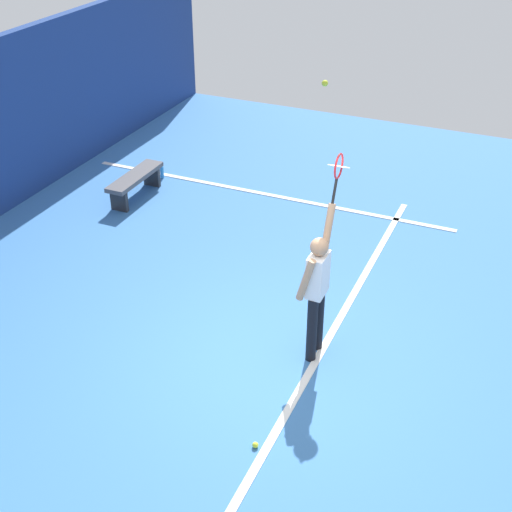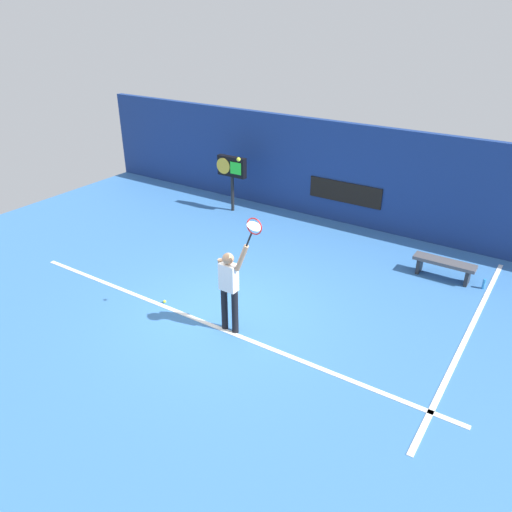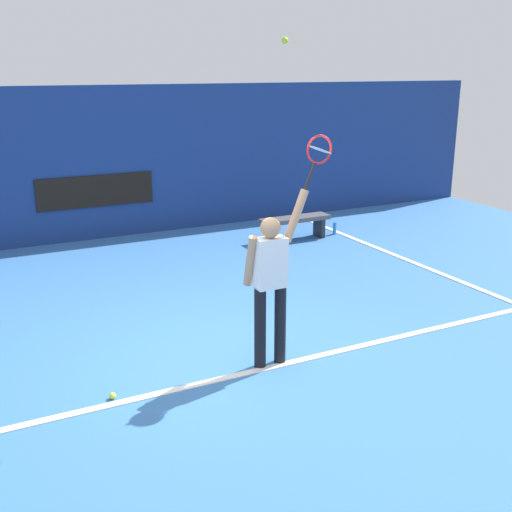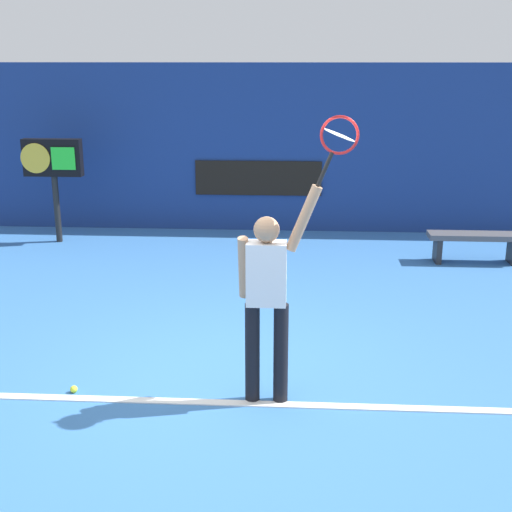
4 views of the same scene
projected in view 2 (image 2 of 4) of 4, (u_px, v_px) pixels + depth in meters
The scene contains 12 objects.
ground_plane at pixel (224, 314), 10.44m from camera, with size 18.00×18.00×0.00m, color #3870B2.
back_wall at pixel (348, 174), 14.22m from camera, with size 18.00×0.20×2.88m, color navy.
sponsor_banner_center at pixel (345, 192), 14.36m from camera, with size 2.20×0.03×0.60m, color black.
court_baseline at pixel (210, 325), 10.08m from camera, with size 10.00×0.10×0.01m, color white.
court_sideline at pixel (468, 335), 9.77m from camera, with size 0.10×7.00×0.01m, color white.
tennis_player at pixel (229, 286), 9.48m from camera, with size 0.70×0.31×1.97m.
tennis_racket at pixel (254, 228), 8.61m from camera, with size 0.41×0.27×0.62m.
tennis_ball at pixel (239, 159), 8.36m from camera, with size 0.07×0.07×0.07m, color #CCE033.
scoreboard_clock at pixel (232, 169), 15.07m from camera, with size 0.96×0.20×1.70m.
court_bench at pixel (444, 265), 11.67m from camera, with size 1.40×0.36×0.45m.
water_bottle at pixel (484, 284), 11.32m from camera, with size 0.07×0.07×0.24m, color #338CD8.
spare_ball at pixel (165, 301), 10.82m from camera, with size 0.07×0.07×0.07m, color #CCE033.
Camera 2 is at (5.38, -6.97, 5.77)m, focal length 35.33 mm.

